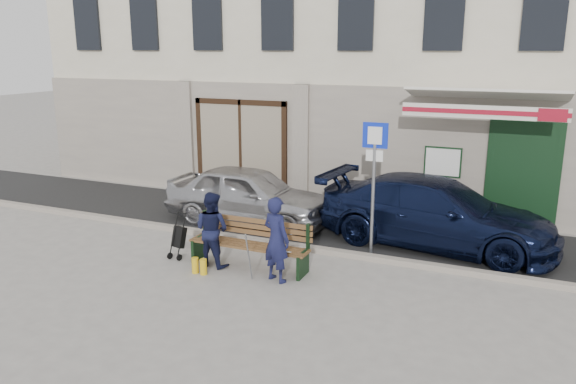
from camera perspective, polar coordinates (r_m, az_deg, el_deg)
The scene contains 11 objects.
ground at distance 10.56m, azimuth -1.73°, elevation -8.51°, with size 80.00×80.00×0.00m, color #9E9991.
asphalt_lane at distance 13.25m, azimuth 3.99°, elevation -3.68°, with size 60.00×3.20×0.01m, color #282828.
curb at distance 11.82m, azimuth 1.37°, elevation -5.64°, with size 60.00×0.18×0.12m, color #9E9384.
building at distance 17.76m, azimuth 10.37°, elevation 16.97°, with size 20.00×8.27×10.00m.
car_silver at distance 13.49m, azimuth -3.99°, elevation -0.29°, with size 1.64×4.09×1.39m, color #B4B4B9.
car_navy at distance 12.30m, azimuth 14.83°, elevation -2.05°, with size 2.03×5.00×1.45m, color black.
parking_sign at distance 11.22m, azimuth 8.73°, elevation 2.48°, with size 0.50×0.08×2.71m.
bench at distance 10.84m, azimuth -4.18°, elevation -5.31°, with size 2.40×1.17×0.98m.
man at distance 10.08m, azimuth -1.20°, elevation -4.84°, with size 0.58×0.38×1.58m, color #16183D.
woman at distance 10.90m, azimuth -7.73°, elevation -3.76°, with size 0.71×0.56×1.47m, color #121633.
stroller at distance 11.54m, azimuth -11.03°, elevation -4.61°, with size 0.31×0.41×0.92m.
Camera 1 is at (4.16, -8.79, 4.11)m, focal length 35.00 mm.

